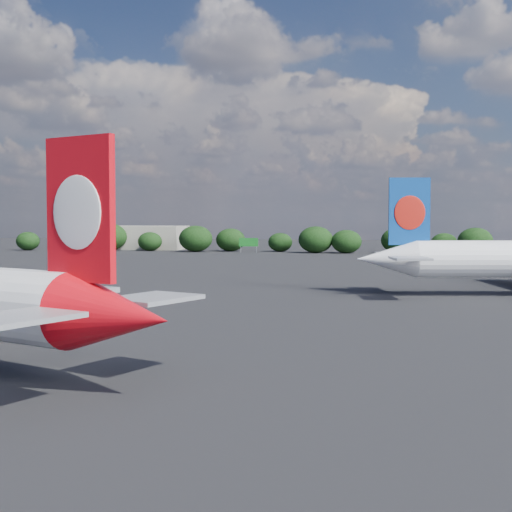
# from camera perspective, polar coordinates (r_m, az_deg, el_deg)

# --- Properties ---
(ground) EXTENTS (500.00, 500.00, 0.00)m
(ground) POSITION_cam_1_polar(r_m,az_deg,el_deg) (105.26, -3.61, -2.87)
(ground) COLOR black
(ground) RESTS_ON ground
(terminal_building) EXTENTS (42.00, 16.00, 8.00)m
(terminal_building) POSITION_cam_1_polar(r_m,az_deg,el_deg) (250.66, -10.45, 1.47)
(terminal_building) COLOR gray
(terminal_building) RESTS_ON ground
(highway_sign) EXTENTS (6.00, 0.30, 4.50)m
(highway_sign) POSITION_cam_1_polar(r_m,az_deg,el_deg) (221.94, -0.60, 1.09)
(highway_sign) COLOR #166F20
(highway_sign) RESTS_ON ground
(billboard_yellow) EXTENTS (5.00, 0.30, 5.50)m
(billboard_yellow) POSITION_cam_1_polar(r_m,az_deg,el_deg) (223.90, 7.26, 1.28)
(billboard_yellow) COLOR yellow
(billboard_yellow) RESTS_ON ground
(horizon_treeline) EXTENTS (208.69, 16.26, 9.27)m
(horizon_treeline) POSITION_cam_1_polar(r_m,az_deg,el_deg) (220.46, 8.81, 1.26)
(horizon_treeline) COLOR black
(horizon_treeline) RESTS_ON ground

